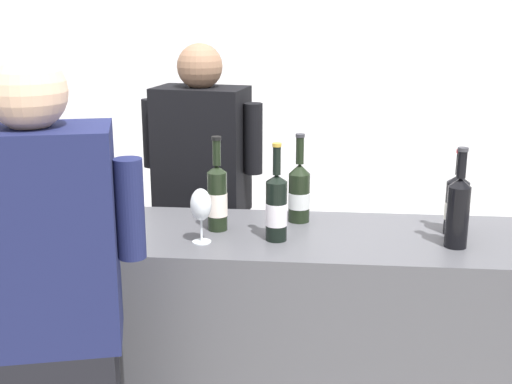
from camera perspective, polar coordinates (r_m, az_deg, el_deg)
The scene contains 11 objects.
wall_back at distance 4.90m, azimuth 1.44°, elevation 10.98°, with size 8.00×0.10×2.80m, color white.
counter at distance 2.64m, azimuth -2.81°, elevation -13.73°, with size 2.48×0.55×1.01m, color #4C4C51.
wine_bottle_0 at distance 2.31m, azimuth 1.72°, elevation -1.27°, with size 0.07×0.07×0.34m.
wine_bottle_1 at distance 2.52m, azimuth 3.65°, elevation 0.01°, with size 0.08×0.08×0.33m.
wine_bottle_3 at distance 2.48m, azimuth 16.50°, elevation -1.00°, with size 0.08×0.08×0.30m.
wine_bottle_4 at distance 2.54m, azimuth -12.61°, elevation -0.07°, with size 0.08×0.08×0.33m.
wine_bottle_5 at distance 2.42m, azimuth -3.28°, elevation -0.41°, with size 0.07×0.07×0.34m.
wine_bottle_6 at distance 2.34m, azimuth 16.61°, elevation -1.40°, with size 0.07×0.07×0.34m.
wine_glass at distance 2.29m, azimuth -4.65°, elevation -1.24°, with size 0.07×0.07×0.19m.
person_server at distance 3.08m, azimuth -4.44°, elevation -3.36°, with size 0.54×0.30×1.64m.
person_guest at distance 2.09m, azimuth -16.84°, elevation -12.91°, with size 0.55×0.34×1.68m.
Camera 1 is at (0.34, -2.28, 1.80)m, focal length 47.61 mm.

